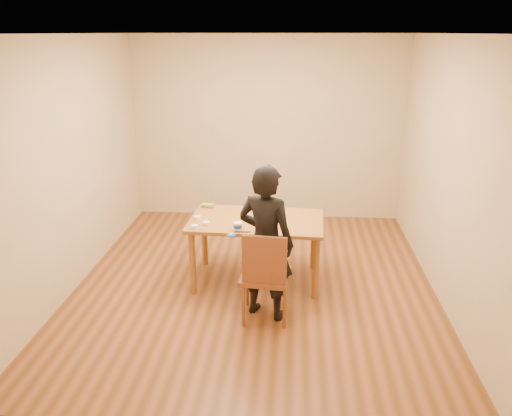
# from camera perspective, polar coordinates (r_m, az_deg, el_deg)

# --- Properties ---
(room_shell) EXTENTS (4.00, 4.50, 2.70)m
(room_shell) POSITION_cam_1_polar(r_m,az_deg,el_deg) (5.62, 0.16, 5.42)
(room_shell) COLOR brown
(room_shell) RESTS_ON ground
(dining_table) EXTENTS (1.50, 0.92, 0.04)m
(dining_table) POSITION_cam_1_polar(r_m,az_deg,el_deg) (5.55, 0.04, -1.48)
(dining_table) COLOR brown
(dining_table) RESTS_ON floor
(dining_chair) EXTENTS (0.51, 0.51, 0.04)m
(dining_chair) POSITION_cam_1_polar(r_m,az_deg,el_deg) (4.94, 1.08, -7.78)
(dining_chair) COLOR brown
(dining_chair) RESTS_ON floor
(cake_plate) EXTENTS (0.28, 0.28, 0.02)m
(cake_plate) POSITION_cam_1_polar(r_m,az_deg,el_deg) (5.61, 1.14, -0.92)
(cake_plate) COLOR #B10B27
(cake_plate) RESTS_ON dining_table
(cake) EXTENTS (0.24, 0.24, 0.08)m
(cake) POSITION_cam_1_polar(r_m,az_deg,el_deg) (5.59, 1.14, -0.46)
(cake) COLOR white
(cake) RESTS_ON cake_plate
(frosting_dome) EXTENTS (0.23, 0.23, 0.03)m
(frosting_dome) POSITION_cam_1_polar(r_m,az_deg,el_deg) (5.58, 1.14, 0.03)
(frosting_dome) COLOR white
(frosting_dome) RESTS_ON cake
(frosting_tub) EXTENTS (0.09, 0.09, 0.08)m
(frosting_tub) POSITION_cam_1_polar(r_m,az_deg,el_deg) (5.24, -2.08, -2.08)
(frosting_tub) COLOR white
(frosting_tub) RESTS_ON dining_table
(frosting_lid) EXTENTS (0.10, 0.10, 0.01)m
(frosting_lid) POSITION_cam_1_polar(r_m,az_deg,el_deg) (5.11, -2.87, -3.14)
(frosting_lid) COLOR #1928A6
(frosting_lid) RESTS_ON dining_table
(frosting_dollop) EXTENTS (0.04, 0.04, 0.02)m
(frosting_dollop) POSITION_cam_1_polar(r_m,az_deg,el_deg) (5.10, -2.87, -3.00)
(frosting_dollop) COLOR white
(frosting_dollop) RESTS_ON frosting_lid
(ramekin_green) EXTENTS (0.07, 0.07, 0.04)m
(ramekin_green) POSITION_cam_1_polar(r_m,az_deg,el_deg) (5.33, -7.07, -2.13)
(ramekin_green) COLOR white
(ramekin_green) RESTS_ON dining_table
(ramekin_yellow) EXTENTS (0.08, 0.08, 0.04)m
(ramekin_yellow) POSITION_cam_1_polar(r_m,az_deg,el_deg) (5.57, -6.69, -1.11)
(ramekin_yellow) COLOR white
(ramekin_yellow) RESTS_ON dining_table
(ramekin_multi) EXTENTS (0.07, 0.07, 0.04)m
(ramekin_multi) POSITION_cam_1_polar(r_m,az_deg,el_deg) (5.40, -5.70, -1.75)
(ramekin_multi) COLOR white
(ramekin_multi) RESTS_ON dining_table
(candy_box_pink) EXTENTS (0.14, 0.09, 0.02)m
(candy_box_pink) POSITION_cam_1_polar(r_m,az_deg,el_deg) (5.94, -5.51, 0.17)
(candy_box_pink) COLOR #C22D6C
(candy_box_pink) RESTS_ON dining_table
(candy_box_green) EXTENTS (0.14, 0.08, 0.02)m
(candy_box_green) POSITION_cam_1_polar(r_m,az_deg,el_deg) (5.94, -5.56, 0.37)
(candy_box_green) COLOR green
(candy_box_green) RESTS_ON candy_box_pink
(spatula) EXTENTS (0.16, 0.03, 0.01)m
(spatula) POSITION_cam_1_polar(r_m,az_deg,el_deg) (5.19, -1.57, -2.76)
(spatula) COLOR black
(spatula) RESTS_ON dining_table
(person) EXTENTS (0.67, 0.56, 1.57)m
(person) POSITION_cam_1_polar(r_m,az_deg,el_deg) (4.84, 1.13, -4.01)
(person) COLOR black
(person) RESTS_ON floor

